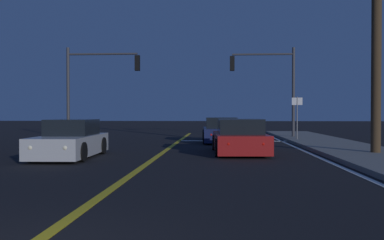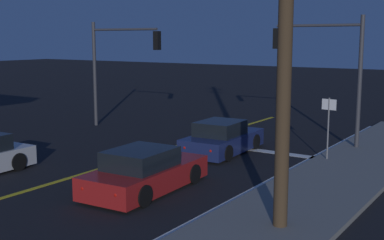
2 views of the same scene
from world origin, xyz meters
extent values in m
cube|color=slate|center=(7.57, 10.34, 0.07)|extent=(3.20, 37.24, 0.15)
cube|color=gold|center=(0.00, 10.34, 0.01)|extent=(0.20, 35.17, 0.01)
cube|color=white|center=(5.72, 10.34, 0.01)|extent=(0.16, 35.17, 0.01)
cube|color=white|center=(2.99, 19.19, 0.01)|extent=(5.97, 0.50, 0.01)
cube|color=navy|center=(2.32, 18.03, 0.44)|extent=(2.02, 4.23, 0.68)
cube|color=black|center=(2.34, 17.78, 1.04)|extent=(1.66, 1.98, 0.60)
cylinder|color=black|center=(1.41, 19.28, 0.32)|extent=(0.25, 0.65, 0.64)
cylinder|color=black|center=(3.12, 19.35, 0.32)|extent=(0.25, 0.65, 0.64)
cylinder|color=black|center=(1.53, 16.70, 0.32)|extent=(0.25, 0.65, 0.64)
cylinder|color=black|center=(3.24, 16.78, 0.32)|extent=(0.25, 0.65, 0.64)
sphere|color=#FFF4CC|center=(1.67, 20.02, 0.52)|extent=(0.18, 0.18, 0.18)
sphere|color=#FFF4CC|center=(2.80, 20.07, 0.52)|extent=(0.18, 0.18, 0.18)
sphere|color=red|center=(1.85, 15.98, 0.52)|extent=(0.14, 0.14, 0.14)
sphere|color=red|center=(2.98, 16.03, 0.52)|extent=(0.14, 0.14, 0.14)
cube|color=#B2B5BA|center=(-3.01, 10.15, 0.44)|extent=(1.86, 4.30, 0.68)
cube|color=black|center=(-3.02, 10.40, 1.04)|extent=(1.54, 2.00, 0.60)
cylinder|color=black|center=(-2.17, 8.86, 0.32)|extent=(0.24, 0.65, 0.64)
cylinder|color=black|center=(-3.76, 8.81, 0.32)|extent=(0.24, 0.65, 0.64)
cylinder|color=black|center=(-2.26, 11.49, 0.32)|extent=(0.24, 0.65, 0.64)
cylinder|color=black|center=(-3.85, 11.43, 0.32)|extent=(0.24, 0.65, 0.64)
sphere|color=#FFF4CC|center=(-2.41, 8.11, 0.52)|extent=(0.18, 0.18, 0.18)
sphere|color=#FFF4CC|center=(-3.47, 8.07, 0.52)|extent=(0.18, 0.18, 0.18)
sphere|color=red|center=(-2.56, 12.24, 0.52)|extent=(0.14, 0.14, 0.14)
sphere|color=red|center=(-3.62, 12.20, 0.52)|extent=(0.14, 0.14, 0.14)
cube|color=maroon|center=(3.01, 12.14, 0.44)|extent=(2.11, 4.49, 0.68)
cube|color=black|center=(3.02, 11.87, 1.04)|extent=(1.73, 2.10, 0.60)
cylinder|color=black|center=(2.06, 13.46, 0.32)|extent=(0.25, 0.65, 0.64)
cylinder|color=black|center=(3.83, 13.54, 0.32)|extent=(0.25, 0.65, 0.64)
cylinder|color=black|center=(2.19, 10.73, 0.32)|extent=(0.25, 0.65, 0.64)
cylinder|color=black|center=(3.96, 10.82, 0.32)|extent=(0.25, 0.65, 0.64)
sphere|color=#FFF4CC|center=(2.32, 14.25, 0.52)|extent=(0.18, 0.18, 0.18)
sphere|color=#FFF4CC|center=(3.49, 14.30, 0.52)|extent=(0.18, 0.18, 0.18)
sphere|color=red|center=(2.53, 9.96, 0.52)|extent=(0.14, 0.14, 0.14)
sphere|color=red|center=(3.70, 10.01, 0.52)|extent=(0.14, 0.14, 0.14)
cylinder|color=#38383D|center=(6.77, 21.49, 2.79)|extent=(0.18, 0.18, 5.58)
cylinder|color=#38383D|center=(4.91, 21.49, 5.18)|extent=(3.73, 0.12, 0.12)
cube|color=black|center=(3.05, 21.49, 4.63)|extent=(0.28, 0.28, 0.90)
sphere|color=red|center=(3.05, 21.49, 4.90)|extent=(0.22, 0.22, 0.22)
sphere|color=#4C2D05|center=(3.05, 21.49, 4.63)|extent=(0.22, 0.22, 0.22)
sphere|color=#0A3814|center=(3.05, 21.49, 4.36)|extent=(0.22, 0.22, 0.22)
cylinder|color=#38383D|center=(-6.77, 20.09, 2.74)|extent=(0.18, 0.18, 5.48)
cylinder|color=#38383D|center=(-4.68, 20.09, 5.08)|extent=(4.19, 0.12, 0.12)
cube|color=black|center=(-2.58, 20.09, 4.53)|extent=(0.28, 0.28, 0.90)
sphere|color=red|center=(-2.58, 20.09, 4.80)|extent=(0.22, 0.22, 0.22)
sphere|color=#4C2D05|center=(-2.58, 20.09, 4.53)|extent=(0.22, 0.22, 0.22)
sphere|color=#0A3814|center=(-2.58, 20.09, 4.26)|extent=(0.22, 0.22, 0.22)
cylinder|color=#42301E|center=(7.87, 11.24, 5.19)|extent=(0.35, 0.35, 10.37)
cylinder|color=slate|center=(6.47, 18.69, 1.23)|extent=(0.06, 0.06, 2.46)
cube|color=white|center=(6.47, 18.69, 2.21)|extent=(0.56, 0.09, 0.40)
camera|label=1|loc=(2.19, -4.01, 1.55)|focal=38.55mm
camera|label=2|loc=(12.69, 0.11, 4.64)|focal=48.16mm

